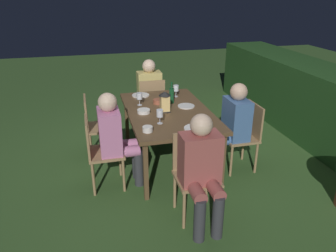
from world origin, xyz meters
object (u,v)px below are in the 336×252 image
object	(u,v)px
person_in_rust	(202,167)
plate_c	(141,95)
wine_glass_a	(176,89)
plate_b	(186,106)
person_in_pink	(116,136)
chair_head_far	(195,171)
chair_side_left_b	(99,149)
lantern_centerpiece	(165,101)
plate_a	(196,128)
bowl_bread	(148,129)
chair_head_near	(151,102)
bowl_salad	(159,101)
wine_glass_b	(160,114)
chair_side_right_b	(245,133)
green_bottle_on_table	(172,95)
bowl_olives	(144,111)
person_in_mustard	(149,90)
wine_glass_c	(139,97)
dining_table	(168,114)
chair_side_left_a	(96,124)
person_in_blue	(231,124)

from	to	relation	value
person_in_rust	plate_c	xyz separation A→B (m)	(-1.96, -0.24, 0.12)
wine_glass_a	plate_c	world-z (taller)	wine_glass_a
wine_glass_a	plate_b	size ratio (longest dim) A/B	0.77
person_in_pink	chair_head_far	distance (m)	1.02
plate_c	chair_side_left_b	bearing A→B (deg)	-32.47
lantern_centerpiece	plate_a	size ratio (longest dim) A/B	1.02
chair_side_left_b	bowl_bread	world-z (taller)	chair_side_left_b
chair_head_near	bowl_salad	world-z (taller)	chair_head_near
wine_glass_a	wine_glass_b	size ratio (longest dim) A/B	1.00
bowl_bread	chair_side_right_b	bearing A→B (deg)	99.55
chair_side_right_b	bowl_salad	distance (m)	1.21
wine_glass_a	green_bottle_on_table	bearing A→B (deg)	-27.59
bowl_olives	bowl_salad	size ratio (longest dim) A/B	1.13
person_in_mustard	plate_c	bearing A→B (deg)	-20.94
plate_b	chair_side_right_b	bearing A→B (deg)	55.38
person_in_rust	wine_glass_b	distance (m)	0.94
chair_head_far	wine_glass_c	distance (m)	1.46
person_in_pink	person_in_mustard	xyz separation A→B (m)	(-1.68, 0.71, 0.00)
wine_glass_b	plate_b	xyz separation A→B (m)	(-0.47, 0.46, -0.11)
dining_table	green_bottle_on_table	distance (m)	0.32
chair_side_left_a	wine_glass_b	xyz separation A→B (m)	(0.79, 0.71, 0.38)
dining_table	chair_head_near	xyz separation A→B (m)	(-1.10, 0.00, -0.21)
chair_side_left_b	wine_glass_b	world-z (taller)	wine_glass_b
plate_b	bowl_salad	size ratio (longest dim) A/B	1.55
person_in_pink	green_bottle_on_table	world-z (taller)	person_in_pink
person_in_mustard	bowl_olives	world-z (taller)	person_in_mustard
chair_side_right_b	person_in_blue	size ratio (longest dim) A/B	0.76
chair_side_left_a	person_in_rust	size ratio (longest dim) A/B	0.76
chair_head_far	person_in_rust	distance (m)	0.25
bowl_bread	dining_table	bearing A→B (deg)	147.53
person_in_pink	chair_side_left_b	bearing A→B (deg)	-90.00
chair_side_left_a	person_in_blue	size ratio (longest dim) A/B	0.76
person_in_mustard	chair_side_left_a	bearing A→B (deg)	-44.91
chair_head_near	plate_a	xyz separation A→B (m)	(1.76, 0.15, 0.27)
person_in_rust	person_in_blue	distance (m)	1.16
dining_table	chair_side_left_b	size ratio (longest dim) A/B	1.95
lantern_centerpiece	bowl_bread	xyz separation A→B (m)	(0.55, -0.33, -0.12)
person_in_blue	bowl_bread	bearing A→B (deg)	-78.78
wine_glass_c	lantern_centerpiece	bearing A→B (deg)	39.17
chair_side_left_b	person_in_blue	bearing A→B (deg)	90.00
chair_side_left_b	wine_glass_a	world-z (taller)	wine_glass_a
chair_head_far	plate_c	world-z (taller)	chair_head_far
dining_table	bowl_olives	xyz separation A→B (m)	(0.03, -0.32, 0.08)
lantern_centerpiece	chair_side_right_b	bearing A→B (deg)	70.94
plate_c	bowl_salad	size ratio (longest dim) A/B	1.75
chair_side_right_b	bowl_bread	bearing A→B (deg)	-80.45
person_in_blue	wine_glass_c	bearing A→B (deg)	-122.53
plate_a	person_in_pink	bearing A→B (deg)	-108.14
chair_head_far	wine_glass_a	distance (m)	1.67
chair_head_near	plate_a	world-z (taller)	chair_head_near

